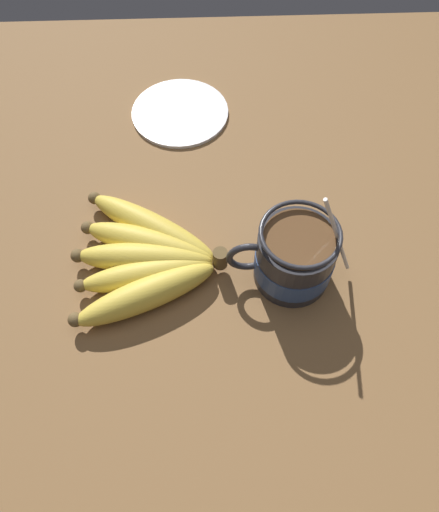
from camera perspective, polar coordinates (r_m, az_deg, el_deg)
The scene contains 4 objects.
table at distance 68.70cm, azimuth 4.74°, elevation -5.22°, with size 126.21×126.21×2.54cm.
coffee_mug at distance 65.75cm, azimuth 8.50°, elevation -0.17°, with size 16.82×10.46×16.83cm.
banana_bunch at distance 68.62cm, azimuth -8.25°, elevation -0.24°, with size 21.40×23.24×4.44cm.
small_plate at distance 89.02cm, azimuth -4.52°, elevation 16.05°, with size 16.49×16.49×0.60cm.
Camera 1 is at (6.80, 30.11, 62.64)cm, focal length 35.00 mm.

